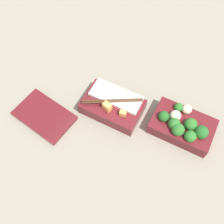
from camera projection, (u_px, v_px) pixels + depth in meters
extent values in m
plane|color=gray|center=(144.00, 117.00, 0.88)|extent=(3.00, 3.00, 0.00)
cube|color=maroon|center=(182.00, 126.00, 0.84)|extent=(0.19, 0.12, 0.05)
sphere|color=#2D7028|center=(178.00, 130.00, 0.79)|extent=(0.04, 0.04, 0.04)
sphere|color=#2D7028|center=(191.00, 124.00, 0.80)|extent=(0.04, 0.04, 0.04)
sphere|color=#2D7028|center=(178.00, 107.00, 0.84)|extent=(0.03, 0.03, 0.03)
sphere|color=#236023|center=(202.00, 131.00, 0.79)|extent=(0.04, 0.04, 0.04)
sphere|color=#236023|center=(163.00, 117.00, 0.82)|extent=(0.03, 0.03, 0.03)
sphere|color=#2D7028|center=(190.00, 136.00, 0.79)|extent=(0.04, 0.04, 0.04)
sphere|color=#2D7028|center=(174.00, 124.00, 0.81)|extent=(0.04, 0.04, 0.04)
cylinder|color=orange|center=(200.00, 130.00, 0.80)|extent=(0.03, 0.03, 0.01)
cylinder|color=orange|center=(193.00, 135.00, 0.79)|extent=(0.03, 0.03, 0.01)
sphere|color=beige|center=(175.00, 116.00, 0.82)|extent=(0.04, 0.04, 0.04)
sphere|color=beige|center=(187.00, 109.00, 0.83)|extent=(0.03, 0.03, 0.03)
cube|color=maroon|center=(113.00, 107.00, 0.87)|extent=(0.19, 0.12, 0.05)
cube|color=silver|center=(116.00, 96.00, 0.86)|extent=(0.17, 0.07, 0.01)
cube|color=#F4A356|center=(123.00, 113.00, 0.82)|extent=(0.02, 0.02, 0.02)
cube|color=#F4A356|center=(107.00, 107.00, 0.83)|extent=(0.03, 0.03, 0.03)
cylinder|color=#56331E|center=(113.00, 100.00, 0.84)|extent=(0.17, 0.10, 0.01)
cylinder|color=#56331E|center=(113.00, 102.00, 0.84)|extent=(0.17, 0.10, 0.01)
cube|color=maroon|center=(44.00, 116.00, 0.87)|extent=(0.21, 0.15, 0.02)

